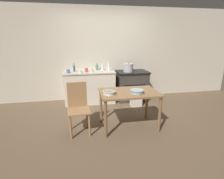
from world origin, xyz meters
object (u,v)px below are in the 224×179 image
(mixing_bowl_small, at_px, (137,91))
(stock_pot, at_px, (128,68))
(cup_center_right, at_px, (68,71))
(mixing_bowl_large, at_px, (109,92))
(flour_sack, at_px, (136,99))
(cup_center, at_px, (92,70))
(cup_mid_right, at_px, (80,72))
(stove, at_px, (132,85))
(bottle_far_left, at_px, (74,68))
(bottle_left, at_px, (102,67))
(cup_right, at_px, (86,70))
(bottle_mid_left, at_px, (97,67))
(chair, at_px, (78,107))
(bottle_center_left, at_px, (109,67))
(work_table, at_px, (129,97))

(mixing_bowl_small, bearing_deg, stock_pot, 79.92)
(cup_center_right, bearing_deg, mixing_bowl_large, -62.41)
(flour_sack, relative_size, stock_pot, 1.37)
(cup_center, relative_size, cup_mid_right, 1.00)
(mixing_bowl_large, height_order, cup_center, cup_center)
(stove, distance_m, bottle_far_left, 1.68)
(stock_pot, bearing_deg, mixing_bowl_large, -117.04)
(bottle_left, xyz_separation_m, cup_center_right, (-0.91, -0.27, -0.03))
(bottle_left, relative_size, cup_right, 2.02)
(cup_right, bearing_deg, bottle_mid_left, 37.04)
(chair, relative_size, bottle_far_left, 4.18)
(cup_center, bearing_deg, cup_center_right, -174.61)
(chair, relative_size, flour_sack, 2.43)
(mixing_bowl_small, height_order, bottle_left, bottle_left)
(stove, relative_size, cup_right, 8.26)
(flour_sack, bearing_deg, bottle_far_left, 159.66)
(bottle_far_left, relative_size, bottle_mid_left, 1.15)
(bottle_mid_left, bearing_deg, flour_sack, -36.18)
(flour_sack, distance_m, bottle_mid_left, 1.38)
(stove, xyz_separation_m, mixing_bowl_small, (-0.42, -1.68, 0.36))
(flour_sack, relative_size, mixing_bowl_small, 1.50)
(stove, bearing_deg, chair, -134.09)
(mixing_bowl_large, height_order, bottle_left, bottle_left)
(chair, distance_m, bottle_center_left, 1.87)
(bottle_far_left, bearing_deg, stove, -2.02)
(bottle_far_left, xyz_separation_m, cup_center, (0.46, -0.14, -0.05))
(mixing_bowl_large, xyz_separation_m, bottle_mid_left, (-0.03, 1.82, 0.17))
(chair, distance_m, cup_right, 1.57)
(cup_mid_right, bearing_deg, flour_sack, -11.91)
(flour_sack, relative_size, cup_center, 4.63)
(bottle_left, xyz_separation_m, bottle_center_left, (0.17, -0.09, 0.02))
(bottle_center_left, relative_size, cup_center_right, 2.91)
(chair, xyz_separation_m, cup_center, (0.38, 1.48, 0.41))
(flour_sack, bearing_deg, stove, 86.44)
(bottle_center_left, bearing_deg, chair, -118.25)
(stove, relative_size, cup_center, 10.26)
(cup_right, bearing_deg, stock_pot, -0.60)
(cup_mid_right, bearing_deg, mixing_bowl_large, -71.22)
(bottle_far_left, bearing_deg, flour_sack, -20.34)
(work_table, xyz_separation_m, cup_center, (-0.59, 1.49, 0.27))
(cup_mid_right, bearing_deg, cup_right, 46.18)
(mixing_bowl_large, xyz_separation_m, bottle_far_left, (-0.64, 1.71, 0.18))
(mixing_bowl_large, bearing_deg, cup_center_right, 117.59)
(bottle_left, bearing_deg, mixing_bowl_small, -77.63)
(stove, height_order, mixing_bowl_large, stove)
(chair, distance_m, bottle_mid_left, 1.86)
(stove, bearing_deg, cup_right, -177.18)
(stock_pot, bearing_deg, cup_center_right, -177.65)
(work_table, relative_size, cup_center, 13.23)
(cup_center_right, bearing_deg, cup_right, 9.54)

